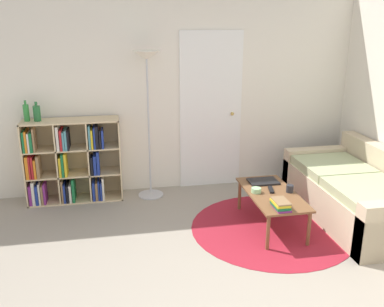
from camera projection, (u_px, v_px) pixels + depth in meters
The scene contains 13 objects.
wall_back at pixel (181, 89), 5.35m from camera, with size 7.48×0.11×2.60m.
rug at pixel (271, 228), 4.56m from camera, with size 1.71×1.71×0.01m.
bookshelf at pixel (69, 163), 5.15m from camera, with size 1.12×0.34×1.01m.
floor_lamp at pixel (147, 78), 4.97m from camera, with size 0.32×0.32×1.79m.
couch at pixel (360, 194), 4.75m from camera, with size 0.94×1.84×0.75m.
coffee_table at pixel (272, 196), 4.52m from camera, with size 0.50×1.01×0.38m.
laptop at pixel (263, 181), 4.79m from camera, with size 0.33×0.23×0.02m.
bowl at pixel (256, 190), 4.51m from camera, with size 0.10×0.10×0.05m.
book_stack_on_table at pixel (281, 204), 4.13m from camera, with size 0.14×0.23×0.08m.
cup at pixel (290, 189), 4.51m from camera, with size 0.08×0.08×0.08m.
remote at pixel (271, 190), 4.56m from camera, with size 0.08×0.18×0.02m.
bottle_left at pixel (26, 113), 4.90m from camera, with size 0.07×0.07×0.24m.
bottle_middle at pixel (37, 113), 4.91m from camera, with size 0.08×0.08×0.22m.
Camera 1 is at (-0.85, -2.47, 2.15)m, focal length 40.00 mm.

